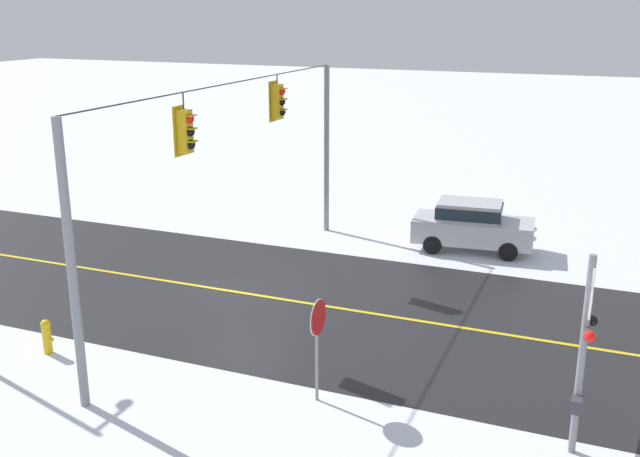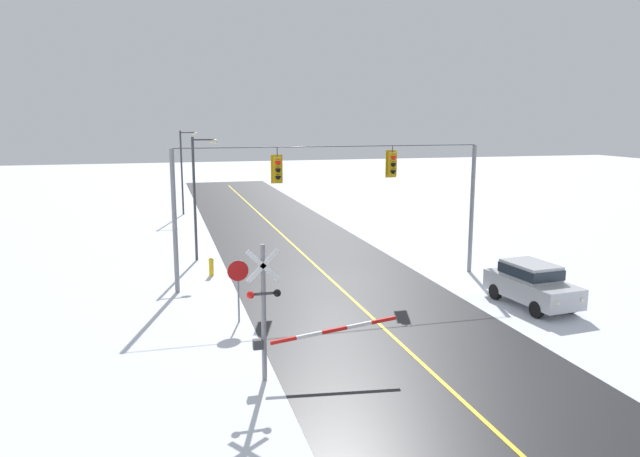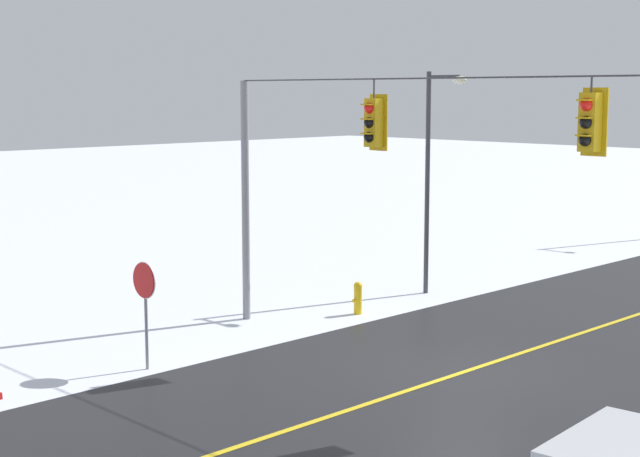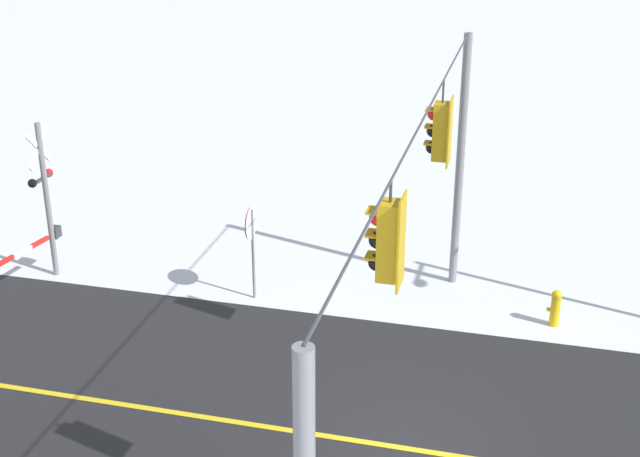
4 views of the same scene
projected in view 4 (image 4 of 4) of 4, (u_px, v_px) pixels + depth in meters
The scene contains 5 objects.
ground_plane at pixel (408, 449), 16.15m from camera, with size 160.00×160.00×0.00m, color silver.
signal_span at pixel (416, 248), 14.50m from camera, with size 14.20×0.47×6.22m.
stop_sign at pixel (252, 232), 20.89m from camera, with size 0.80×0.09×2.35m.
railroad_crossing at pixel (39, 207), 21.60m from camera, with size 4.50×0.31×4.00m.
fire_hydrant at pixel (555, 307), 20.14m from camera, with size 0.24×0.31×0.88m.
Camera 4 is at (13.23, 1.73, 10.07)m, focal length 50.10 mm.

